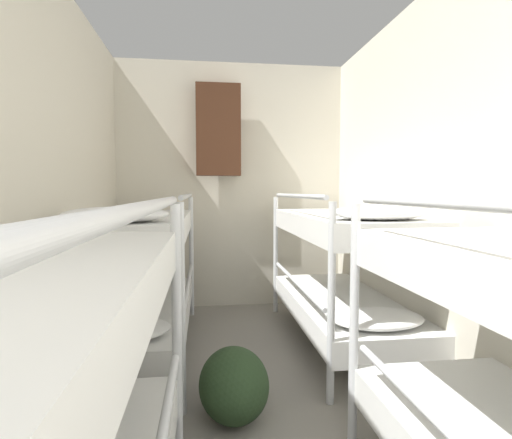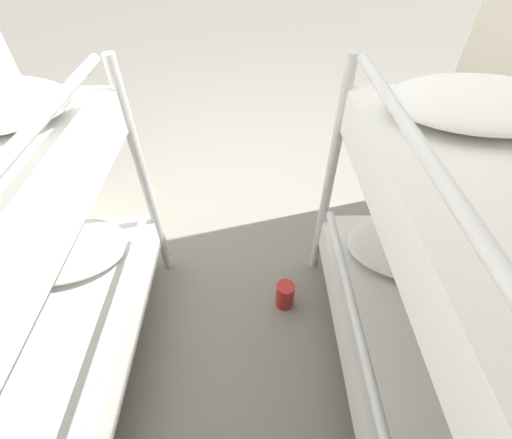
{
  "view_description": "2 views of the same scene",
  "coord_description": "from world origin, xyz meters",
  "px_view_note": "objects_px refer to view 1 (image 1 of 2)",
  "views": [
    {
      "loc": [
        -0.29,
        0.54,
        1.2
      ],
      "look_at": [
        0.06,
        3.19,
        1.01
      ],
      "focal_mm": 28.0,
      "sensor_mm": 36.0,
      "label": 1
    },
    {
      "loc": [
        -0.07,
        1.79,
        1.55
      ],
      "look_at": [
        -0.08,
        0.83,
        0.61
      ],
      "focal_mm": 24.0,
      "sensor_mm": 36.0,
      "label": 2
    }
  ],
  "objects_px": {
    "hanging_coat": "(218,130)",
    "bunk_stack_left_far": "(136,272)",
    "bunk_stack_right_far": "(344,266)",
    "duffel_bag": "(234,384)"
  },
  "relations": [
    {
      "from": "hanging_coat",
      "to": "duffel_bag",
      "type": "bearing_deg",
      "value": -90.0
    },
    {
      "from": "bunk_stack_right_far",
      "to": "hanging_coat",
      "type": "bearing_deg",
      "value": 130.04
    },
    {
      "from": "bunk_stack_left_far",
      "to": "bunk_stack_right_far",
      "type": "distance_m",
      "value": 1.56
    },
    {
      "from": "hanging_coat",
      "to": "bunk_stack_right_far",
      "type": "bearing_deg",
      "value": -49.96
    },
    {
      "from": "bunk_stack_left_far",
      "to": "bunk_stack_right_far",
      "type": "xyz_separation_m",
      "value": [
        1.56,
        0.0,
        0.0
      ]
    },
    {
      "from": "bunk_stack_right_far",
      "to": "hanging_coat",
      "type": "distance_m",
      "value": 1.85
    },
    {
      "from": "hanging_coat",
      "to": "bunk_stack_left_far",
      "type": "bearing_deg",
      "value": -120.33
    },
    {
      "from": "bunk_stack_right_far",
      "to": "hanging_coat",
      "type": "height_order",
      "value": "hanging_coat"
    },
    {
      "from": "duffel_bag",
      "to": "bunk_stack_right_far",
      "type": "bearing_deg",
      "value": 44.18
    },
    {
      "from": "duffel_bag",
      "to": "bunk_stack_left_far",
      "type": "bearing_deg",
      "value": 125.63
    }
  ]
}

